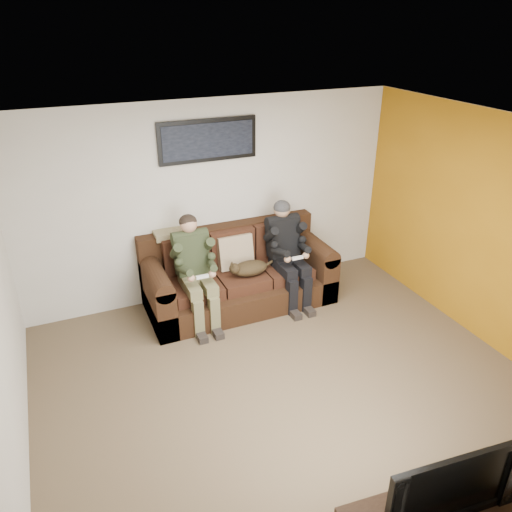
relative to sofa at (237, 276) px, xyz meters
name	(u,v)px	position (x,y,z in m)	size (l,w,h in m)	color
floor	(288,387)	(-0.15, -1.84, -0.37)	(5.00, 5.00, 0.00)	brown
ceiling	(297,137)	(-0.15, -1.84, 2.23)	(5.00, 5.00, 0.00)	silver
wall_back	(213,201)	(-0.15, 0.41, 0.93)	(5.00, 5.00, 0.00)	beige
wall_front	(477,457)	(-0.15, -4.09, 0.93)	(5.00, 5.00, 0.00)	beige
wall_right	(494,235)	(2.35, -1.84, 0.93)	(4.50, 4.50, 0.00)	beige
accent_wall_right	(494,235)	(2.34, -1.84, 0.93)	(4.50, 4.50, 0.00)	#A66B10
sofa	(237,276)	(0.00, 0.00, 0.00)	(2.41, 1.04, 0.99)	black
throw_pillow	(235,252)	(0.00, 0.05, 0.33)	(0.46, 0.13, 0.44)	tan
throw_blanket	(174,233)	(-0.73, 0.30, 0.61)	(0.49, 0.24, 0.09)	tan
person_left	(195,264)	(-0.62, -0.20, 0.39)	(0.51, 0.87, 1.34)	#6E6844
person_right	(287,247)	(0.62, -0.20, 0.39)	(0.51, 0.86, 1.35)	black
cat	(249,268)	(0.07, -0.24, 0.21)	(0.66, 0.26, 0.24)	#403019
framed_poster	(208,140)	(-0.20, 0.38, 1.73)	(1.25, 0.05, 0.52)	black
television	(446,477)	(0.02, -3.79, 0.35)	(1.02, 0.13, 0.59)	black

